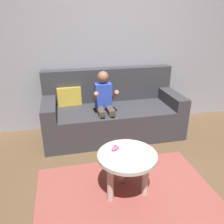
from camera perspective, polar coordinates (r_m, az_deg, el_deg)
ground_plane at (r=2.27m, az=13.33°, el=-22.51°), size 9.66×9.66×0.00m
wall_back at (r=3.43m, az=1.02°, el=17.11°), size 4.83×0.05×2.50m
couch at (r=3.27m, az=-0.05°, el=-0.29°), size 1.90×0.80×0.90m
person_seated_on_couch at (r=2.98m, az=-1.87°, el=2.27°), size 0.31×0.38×0.95m
coffee_table at (r=2.15m, az=3.74°, el=-12.27°), size 0.55×0.55×0.44m
area_rug at (r=2.36m, az=3.56°, el=-19.44°), size 1.72×1.11×0.01m
game_remote_white_near_edge at (r=2.17m, az=5.20°, el=-8.85°), size 0.14×0.08×0.03m
nunchuk_pink at (r=2.14m, az=0.82°, el=-9.03°), size 0.10×0.08×0.05m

